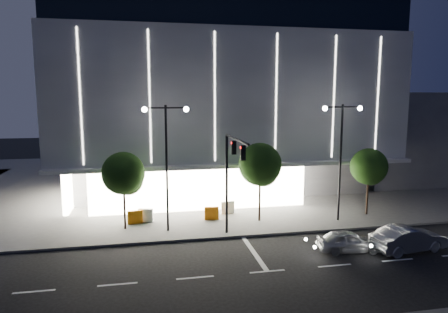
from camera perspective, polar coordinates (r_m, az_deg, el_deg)
name	(u,v)px	position (r m, az deg, el deg)	size (l,w,h in m)	color
ground	(226,263)	(23.85, 0.34, -15.02)	(160.00, 160.00, 0.00)	black
sidewalk_museum	(227,178)	(47.35, 0.50, -3.06)	(70.00, 40.00, 0.15)	#474747
museum	(213,100)	(44.37, -1.62, 8.13)	(30.00, 25.80, 18.00)	#4C4C51
annex_building	(390,133)	(54.84, 22.57, 3.07)	(16.00, 20.00, 10.00)	#4C4C51
traffic_mast	(231,167)	(25.75, 1.05, -1.56)	(0.33, 5.89, 7.07)	black
street_lamp_west	(166,149)	(27.71, -8.23, 1.01)	(3.16, 0.36, 9.00)	black
street_lamp_east	(341,145)	(31.18, 16.38, 1.57)	(3.16, 0.36, 9.00)	black
tree_left	(124,176)	(29.03, -14.13, -2.67)	(3.02, 3.02, 5.72)	black
tree_mid	(260,167)	(30.12, 5.21, -1.47)	(3.25, 3.25, 6.15)	black
tree_right	(369,169)	(33.82, 20.00, -1.63)	(2.91, 2.91, 5.51)	black
car_lead	(349,241)	(26.45, 17.38, -11.46)	(1.57, 3.91, 1.33)	gray
car_second	(408,239)	(27.78, 24.84, -10.63)	(1.67, 4.79, 1.58)	#93969A
barrier_a	(135,217)	(30.81, -12.59, -8.46)	(1.10, 0.25, 1.00)	#C36B0A
barrier_b	(146,215)	(31.16, -11.11, -8.22)	(1.10, 0.25, 1.00)	white
barrier_c	(212,213)	(31.09, -1.78, -8.10)	(1.10, 0.25, 1.00)	orange
barrier_d	(228,207)	(32.67, 0.52, -7.28)	(1.10, 0.25, 1.00)	white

